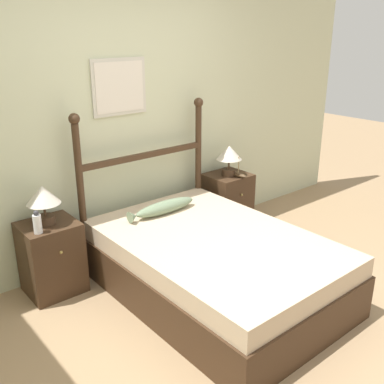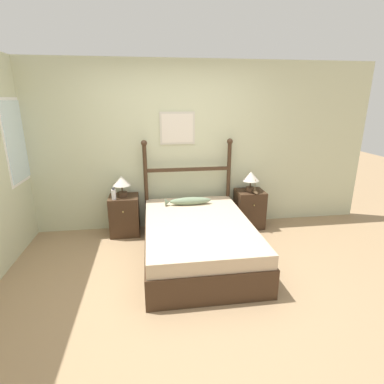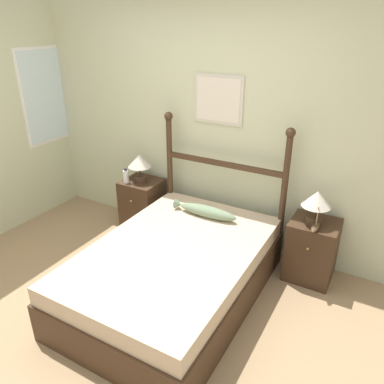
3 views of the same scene
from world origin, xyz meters
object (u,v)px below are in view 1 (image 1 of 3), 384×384
(bed, at_px, (215,266))
(table_lamp_right, at_px, (229,155))
(nightstand_left, at_px, (52,257))
(nightstand_right, at_px, (227,201))
(fish_pillow, at_px, (163,208))
(bottle, at_px, (37,223))
(model_boat, at_px, (238,174))
(table_lamp_left, at_px, (43,198))

(bed, distance_m, table_lamp_right, 1.41)
(nightstand_left, relative_size, table_lamp_right, 1.90)
(bed, bearing_deg, nightstand_right, 41.80)
(bed, height_order, table_lamp_right, table_lamp_right)
(fish_pillow, bearing_deg, bottle, 173.95)
(nightstand_left, xyz_separation_m, model_boat, (1.99, -0.13, 0.33))
(bed, distance_m, table_lamp_left, 1.45)
(nightstand_right, height_order, model_boat, model_boat)
(bottle, bearing_deg, fish_pillow, -6.05)
(model_boat, bearing_deg, bottle, 179.85)
(nightstand_left, height_order, model_boat, model_boat)
(table_lamp_left, height_order, bottle, table_lamp_left)
(bed, xyz_separation_m, nightstand_left, (-0.99, 0.88, 0.05))
(bed, bearing_deg, model_boat, 36.73)
(model_boat, distance_m, fish_pillow, 1.05)
(bottle, height_order, fish_pillow, bottle)
(table_lamp_right, distance_m, bottle, 2.08)
(nightstand_left, bearing_deg, model_boat, -3.66)
(table_lamp_right, xyz_separation_m, fish_pillow, (-1.00, -0.21, -0.26))
(nightstand_right, bearing_deg, bottle, -176.66)
(model_boat, height_order, fish_pillow, model_boat)
(table_lamp_right, distance_m, model_boat, 0.22)
(bed, xyz_separation_m, fish_pillow, (-0.03, 0.64, 0.31))
(nightstand_right, height_order, table_lamp_right, table_lamp_right)
(table_lamp_right, relative_size, fish_pillow, 0.47)
(table_lamp_left, distance_m, table_lamp_right, 1.96)
(bottle, bearing_deg, nightstand_right, 3.34)
(bottle, relative_size, fish_pillow, 0.27)
(table_lamp_right, relative_size, bottle, 1.73)
(table_lamp_left, xyz_separation_m, fish_pillow, (0.96, -0.24, -0.26))
(nightstand_right, relative_size, fish_pillow, 0.89)
(nightstand_right, distance_m, table_lamp_right, 0.52)
(nightstand_right, xyz_separation_m, fish_pillow, (-1.02, -0.24, 0.26))
(nightstand_right, xyz_separation_m, table_lamp_right, (-0.02, -0.03, 0.52))
(bed, relative_size, nightstand_right, 3.30)
(nightstand_right, bearing_deg, model_boat, -79.26)
(table_lamp_left, relative_size, fish_pillow, 0.47)
(nightstand_left, xyz_separation_m, fish_pillow, (0.95, -0.24, 0.26))
(nightstand_left, height_order, bottle, bottle)
(table_lamp_left, bearing_deg, nightstand_right, 0.00)
(model_boat, xyz_separation_m, fish_pillow, (-1.04, -0.11, -0.07))
(bottle, bearing_deg, model_boat, -0.15)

